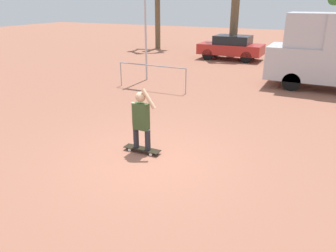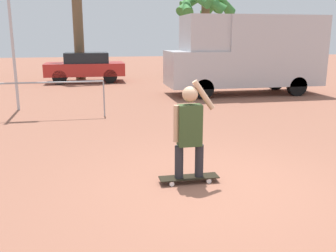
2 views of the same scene
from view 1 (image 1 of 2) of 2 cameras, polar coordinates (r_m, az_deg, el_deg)
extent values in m
plane|color=#935B47|center=(8.10, -3.20, -5.62)|extent=(80.00, 80.00, 0.00)
cube|color=black|center=(8.40, -4.53, -3.98)|extent=(0.98, 0.26, 0.02)
cylinder|color=white|center=(8.49, -6.70, -4.15)|extent=(0.08, 0.03, 0.08)
cylinder|color=white|center=(8.65, -5.93, -3.60)|extent=(0.08, 0.03, 0.08)
cylinder|color=white|center=(8.20, -3.02, -4.98)|extent=(0.08, 0.03, 0.08)
cylinder|color=white|center=(8.37, -2.31, -4.40)|extent=(0.08, 0.03, 0.08)
cylinder|color=#28282D|center=(8.37, -5.58, -2.04)|extent=(0.14, 0.14, 0.54)
cylinder|color=#28282D|center=(8.21, -3.56, -2.45)|extent=(0.14, 0.14, 0.54)
cube|color=#384C28|center=(8.07, -4.70, 1.67)|extent=(0.38, 0.22, 0.66)
sphere|color=tan|center=(7.92, -4.81, 5.06)|extent=(0.25, 0.25, 0.25)
cylinder|color=tan|center=(8.16, -6.03, 2.13)|extent=(0.09, 0.09, 0.59)
cylinder|color=tan|center=(7.82, -3.43, 4.76)|extent=(0.38, 0.09, 0.49)
cylinder|color=black|center=(15.04, 20.69, 7.24)|extent=(0.77, 0.28, 0.77)
cylinder|color=black|center=(16.84, 21.40, 8.52)|extent=(0.77, 0.28, 0.77)
cube|color=#BCBCC1|center=(15.82, 21.05, 10.41)|extent=(2.21, 2.12, 1.39)
cube|color=black|center=(15.82, 19.58, 11.63)|extent=(0.04, 1.81, 0.70)
cube|color=#BCBCC1|center=(15.63, 22.98, 15.20)|extent=(1.55, 1.95, 1.38)
cylinder|color=black|center=(21.72, 6.94, 12.25)|extent=(0.70, 0.22, 0.70)
cylinder|color=black|center=(23.34, 8.38, 12.79)|extent=(0.70, 0.22, 0.70)
cylinder|color=black|center=(21.05, 13.49, 11.55)|extent=(0.70, 0.22, 0.70)
cylinder|color=black|center=(22.71, 14.51, 12.13)|extent=(0.70, 0.22, 0.70)
cube|color=#B22823|center=(22.13, 10.87, 13.04)|extent=(4.03, 1.94, 0.65)
cube|color=black|center=(22.03, 11.24, 14.52)|extent=(2.22, 1.71, 0.53)
cylinder|color=brown|center=(23.40, 11.64, 19.80)|extent=(0.54, 0.54, 6.54)
cylinder|color=brown|center=(26.86, -1.84, 19.50)|extent=(0.41, 0.41, 5.78)
cylinder|color=#B7B7BC|center=(15.78, -3.99, 18.85)|extent=(0.09, 0.09, 6.07)
cylinder|color=#99999E|center=(14.08, -2.86, 10.48)|extent=(3.16, 0.05, 0.05)
cylinder|color=#99999E|center=(14.99, -8.19, 8.90)|extent=(0.04, 0.04, 1.05)
cylinder|color=#99999E|center=(13.52, 3.12, 7.75)|extent=(0.04, 0.04, 1.05)
camera|label=2|loc=(5.62, -52.07, -0.63)|focal=40.00mm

